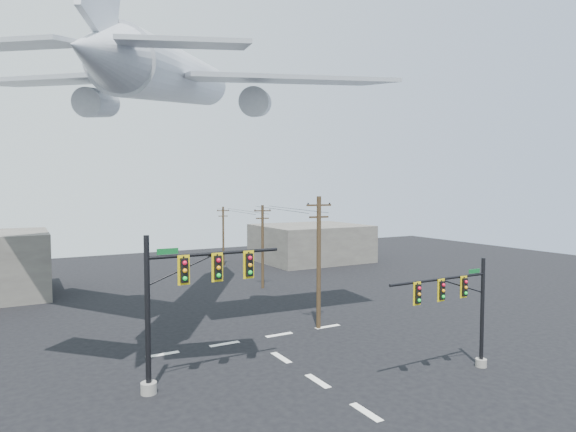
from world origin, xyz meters
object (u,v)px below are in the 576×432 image
signal_mast_far (184,301)px  airliner (177,78)px  utility_pole_a (319,260)px  utility_pole_b (263,245)px  utility_pole_c (223,235)px  signal_mast_near (461,309)px

signal_mast_far → airliner: bearing=74.7°
utility_pole_a → utility_pole_b: (2.70, 14.55, -0.58)m
airliner → utility_pole_c: bearing=2.1°
utility_pole_c → airliner: bearing=-104.0°
signal_mast_near → utility_pole_a: utility_pole_a is taller
utility_pole_c → utility_pole_a: bearing=-84.4°
signal_mast_far → utility_pole_c: (16.03, 35.24, -0.36)m
signal_mast_far → utility_pole_b: bearing=54.5°
utility_pole_b → utility_pole_a: bearing=-81.9°
signal_mast_far → airliner: airliner is taller
utility_pole_a → airliner: 16.52m
utility_pole_a → utility_pole_b: bearing=86.2°
utility_pole_a → airliner: size_ratio=0.31×
signal_mast_far → airliner: (3.01, 11.02, 13.55)m
utility_pole_a → utility_pole_c: size_ratio=1.23×
signal_mast_far → utility_pole_a: utility_pole_a is taller
airliner → signal_mast_near: bearing=-116.8°
utility_pole_c → airliner: (-13.02, -24.22, 13.91)m
utility_pole_a → utility_pole_c: (4.54, 29.90, -0.93)m
utility_pole_c → airliner: size_ratio=0.25×
utility_pole_c → airliner: airliner is taller
utility_pole_b → utility_pole_c: bearing=101.8°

